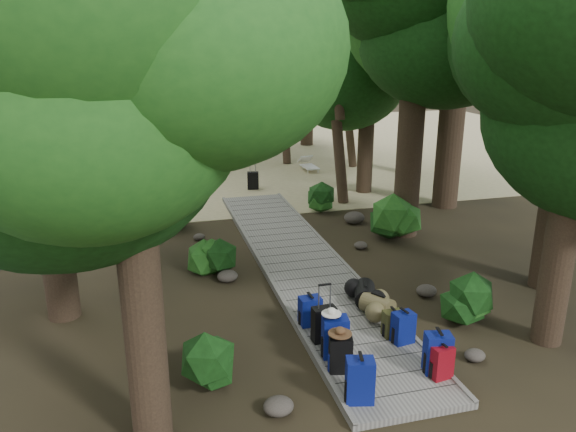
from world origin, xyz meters
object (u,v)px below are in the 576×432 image
object	(u,v)px
backpack_left_d	(310,309)
sun_lounger	(310,164)
backpack_left_a	(360,378)
backpack_right_d	(393,322)
backpack_right_a	(441,360)
kayak	(157,180)
lone_suitcase_on_sand	(253,181)
backpack_left_c	(335,335)
backpack_left_b	(341,352)
backpack_right_c	(403,326)
duffel_right_black	(365,294)
backpack_right_b	(438,351)
suitcase_on_boardwalk	(324,324)
duffel_right_khaki	(377,305)

from	to	relation	value
backpack_left_d	sun_lounger	world-z (taller)	backpack_left_d
backpack_left_a	backpack_right_d	size ratio (longest dim) A/B	1.45
backpack_right_a	kayak	distance (m)	14.63
lone_suitcase_on_sand	sun_lounger	xyz separation A→B (m)	(2.86, 2.28, -0.05)
backpack_left_a	lone_suitcase_on_sand	bearing A→B (deg)	99.20
backpack_left_c	lone_suitcase_on_sand	size ratio (longest dim) A/B	1.26
backpack_left_a	kayak	xyz separation A→B (m)	(-2.31, 14.37, -0.31)
backpack_left_b	backpack_right_c	world-z (taller)	backpack_left_b
backpack_right_a	kayak	size ratio (longest dim) A/B	0.17
backpack_left_d	backpack_right_d	bearing A→B (deg)	-33.70
backpack_right_d	lone_suitcase_on_sand	distance (m)	11.13
backpack_left_c	kayak	bearing A→B (deg)	108.76
backpack_right_a	backpack_right_c	xyz separation A→B (m)	(-0.10, 1.15, 0.01)
sun_lounger	duffel_right_black	bearing A→B (deg)	-104.13
lone_suitcase_on_sand	kayak	bearing A→B (deg)	166.67
backpack_left_b	backpack_right_b	bearing A→B (deg)	-2.53
backpack_left_a	backpack_left_b	distance (m)	0.82
suitcase_on_boardwalk	duffel_right_khaki	bearing A→B (deg)	23.36
lone_suitcase_on_sand	sun_lounger	world-z (taller)	lone_suitcase_on_sand
backpack_left_a	backpack_right_d	bearing A→B (deg)	65.19
duffel_right_black	backpack_left_d	bearing A→B (deg)	-137.28
backpack_right_b	backpack_right_c	size ratio (longest dim) A/B	1.18
kayak	backpack_right_c	bearing A→B (deg)	-49.15
backpack_left_a	backpack_right_a	bearing A→B (deg)	22.88
backpack_right_c	duffel_right_khaki	distance (m)	1.07
backpack_right_d	backpack_right_a	bearing A→B (deg)	-83.11
backpack_right_a	duffel_right_khaki	xyz separation A→B (m)	(-0.12, 2.21, -0.10)
backpack_right_b	backpack_right_c	world-z (taller)	backpack_right_b
suitcase_on_boardwalk	backpack_right_c	bearing A→B (deg)	-20.02
backpack_right_a	backpack_right_d	distance (m)	1.41
duffel_right_black	kayak	xyz separation A→B (m)	(-3.63, 11.40, -0.14)
backpack_right_b	backpack_right_d	world-z (taller)	backpack_right_b
backpack_left_b	kayak	bearing A→B (deg)	113.06
backpack_right_d	sun_lounger	xyz separation A→B (m)	(2.58, 13.41, -0.10)
backpack_left_b	sun_lounger	world-z (taller)	backpack_left_b
backpack_left_c	backpack_right_b	xyz separation A→B (m)	(1.43, -0.88, -0.02)
backpack_right_d	duffel_right_khaki	xyz separation A→B (m)	(0.06, 0.81, -0.06)
suitcase_on_boardwalk	kayak	world-z (taller)	suitcase_on_boardwalk
backpack_left_a	suitcase_on_boardwalk	distance (m)	1.80
duffel_right_khaki	backpack_right_b	bearing A→B (deg)	-117.95
suitcase_on_boardwalk	backpack_left_d	bearing A→B (deg)	92.47
backpack_left_a	backpack_left_b	world-z (taller)	backpack_left_a
backpack_left_c	backpack_right_a	bearing A→B (deg)	-27.84
backpack_left_d	sun_lounger	distance (m)	13.20
suitcase_on_boardwalk	backpack_right_b	bearing A→B (deg)	-46.88
backpack_right_a	duffel_right_black	size ratio (longest dim) A/B	0.90
backpack_left_a	duffel_right_black	size ratio (longest dim) A/B	1.15
backpack_right_d	sun_lounger	bearing A→B (deg)	79.00
backpack_left_b	duffel_right_khaki	bearing A→B (deg)	63.39
kayak	duffel_right_khaki	bearing A→B (deg)	-47.90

